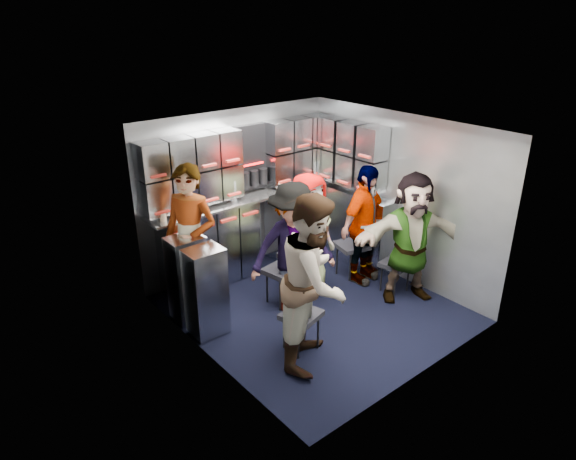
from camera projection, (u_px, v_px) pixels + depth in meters
floor at (314, 309)px, 5.97m from camera, size 3.00×3.00×0.00m
wall_back at (237, 191)px, 6.62m from camera, size 2.80×0.04×2.10m
wall_left at (204, 263)px, 4.74m from camera, size 0.04×3.00×2.10m
wall_right at (399, 198)px, 6.37m from camera, size 0.04×3.00×2.10m
ceiling at (318, 129)px, 5.14m from camera, size 2.80×3.00×0.02m
cart_bank_back at (248, 235)px, 6.69m from camera, size 2.68×0.38×0.99m
cart_bank_left at (197, 285)px, 5.48m from camera, size 0.38×0.76×0.99m
counter at (247, 198)px, 6.48m from camera, size 2.68×0.42×0.03m
locker_bank_back at (243, 160)px, 6.34m from camera, size 2.68×0.28×0.82m
locker_bank_right at (352, 154)px, 6.60m from camera, size 0.28×1.00×0.82m
right_cabinet at (353, 227)px, 6.93m from camera, size 0.28×1.20×1.00m
coffee_niche at (252, 158)px, 6.49m from camera, size 0.46×0.16×0.84m
red_latch_strip at (257, 212)px, 6.39m from camera, size 2.60×0.02×0.03m
jump_seat_near_left at (301, 317)px, 5.14m from camera, size 0.43×0.42×0.42m
jump_seat_mid_left at (283, 272)px, 5.95m from camera, size 0.44×0.43×0.46m
jump_seat_center at (298, 254)px, 6.33m from camera, size 0.52×0.51×0.48m
jump_seat_mid_right at (352, 247)px, 6.59m from camera, size 0.45×0.43×0.45m
jump_seat_near_right at (396, 265)px, 6.22m from camera, size 0.38×0.37×0.40m
attendant_standing at (191, 241)px, 5.64m from camera, size 0.68×0.75×1.73m
attendant_arc_a at (314, 281)px, 4.82m from camera, size 1.06×1.02×1.73m
attendant_arc_b at (293, 249)px, 5.68m from camera, size 1.12×0.86×1.54m
attendant_arc_c at (308, 234)px, 6.07m from camera, size 0.77×0.54×1.51m
attendant_arc_d at (364, 225)px, 6.32m from camera, size 0.94×0.53×1.52m
attendant_arc_e at (411, 238)px, 5.92m from camera, size 1.49×1.11×1.56m
bottle_left at (184, 204)px, 5.85m from camera, size 0.06×0.06×0.26m
bottle_mid at (234, 191)px, 6.26m from camera, size 0.07×0.07×0.27m
bottle_right at (314, 171)px, 7.02m from camera, size 0.07×0.07×0.26m
cup_left at (163, 216)px, 5.72m from camera, size 0.07×0.07×0.10m
cup_right at (280, 186)px, 6.69m from camera, size 0.08×0.08×0.10m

